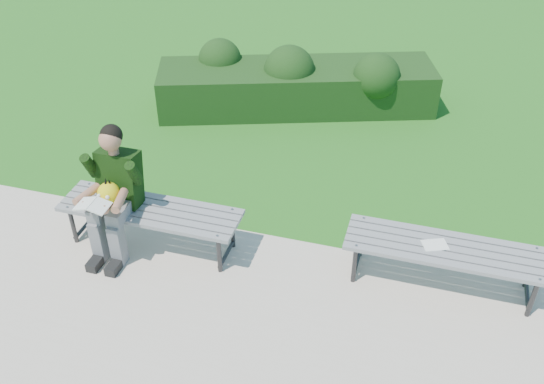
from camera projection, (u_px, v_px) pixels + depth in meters
The scene contains 7 objects.
ground at pixel (235, 230), 6.37m from camera, with size 80.00×80.00×0.00m.
walkway at pixel (166, 358), 5.00m from camera, with size 30.00×3.50×0.02m.
hedge at pixel (296, 83), 8.39m from camera, with size 3.88×2.12×0.92m.
bench_left at pixel (150, 213), 5.93m from camera, with size 1.80×0.50×0.46m.
bench_right at pixel (445, 252), 5.47m from camera, with size 1.80×0.50×0.46m.
seated_boy at pixel (113, 188), 5.75m from camera, with size 0.56×0.76×1.31m.
paper_sheet at pixel (435, 245), 5.45m from camera, with size 0.26×0.23×0.01m.
Camera 1 is at (1.75, -4.62, 4.05)m, focal length 40.00 mm.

